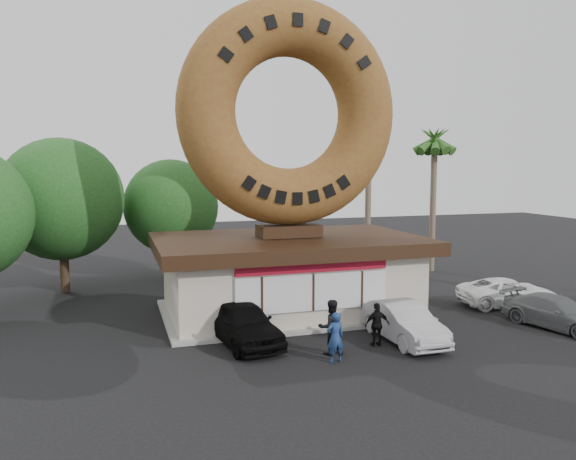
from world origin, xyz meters
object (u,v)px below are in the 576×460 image
(person_left, at_px, (335,337))
(car_black, at_px, (243,322))
(person_center, at_px, (331,327))
(person_right, at_px, (377,325))
(street_lamp, at_px, (207,197))
(car_white, at_px, (509,292))
(car_grey, at_px, (557,313))
(giant_donut, at_px, (289,113))
(car_silver, at_px, (403,322))
(donut_shop, at_px, (289,272))

(person_left, bearing_deg, car_black, -55.27)
(person_center, distance_m, person_right, 1.89)
(street_lamp, height_order, car_white, street_lamp)
(car_grey, bearing_deg, car_black, 155.88)
(person_right, bearing_deg, car_white, -155.75)
(car_white, bearing_deg, person_center, 119.74)
(giant_donut, relative_size, person_center, 5.00)
(giant_donut, distance_m, person_center, 9.35)
(car_silver, distance_m, car_white, 7.69)
(giant_donut, bearing_deg, car_grey, -30.16)
(car_black, relative_size, car_silver, 1.06)
(donut_shop, bearing_deg, giant_donut, 90.00)
(donut_shop, relative_size, person_right, 7.28)
(car_silver, xyz_separation_m, car_white, (7.03, 3.12, -0.07))
(car_black, xyz_separation_m, car_silver, (5.59, -1.49, -0.06))
(street_lamp, bearing_deg, person_left, -84.94)
(person_center, relative_size, car_white, 0.42)
(person_center, distance_m, car_grey, 9.53)
(person_right, distance_m, car_white, 8.85)
(street_lamp, relative_size, car_white, 1.80)
(car_silver, bearing_deg, car_grey, -4.51)
(giant_donut, bearing_deg, donut_shop, -90.00)
(street_lamp, bearing_deg, person_center, -84.13)
(donut_shop, height_order, person_left, donut_shop)
(donut_shop, xyz_separation_m, car_grey, (9.26, -5.37, -1.15))
(donut_shop, relative_size, car_grey, 2.62)
(car_silver, bearing_deg, giant_donut, 117.49)
(donut_shop, height_order, giant_donut, giant_donut)
(street_lamp, distance_m, car_silver, 16.16)
(car_black, xyz_separation_m, car_white, (12.62, 1.63, -0.14))
(donut_shop, relative_size, car_white, 2.52)
(giant_donut, distance_m, car_black, 8.93)
(street_lamp, height_order, car_black, street_lamp)
(car_black, bearing_deg, person_center, -47.15)
(person_right, bearing_deg, person_left, 30.16)
(person_left, bearing_deg, person_center, -107.41)
(street_lamp, relative_size, person_center, 4.29)
(donut_shop, xyz_separation_m, person_center, (-0.26, -5.53, -0.83))
(giant_donut, bearing_deg, car_white, -10.99)
(car_black, bearing_deg, donut_shop, 42.13)
(person_right, height_order, car_silver, person_right)
(person_right, distance_m, car_black, 4.75)
(giant_donut, relative_size, car_black, 2.10)
(car_silver, height_order, car_white, car_silver)
(person_right, height_order, car_black, person_right)
(street_lamp, bearing_deg, car_grey, -54.14)
(person_left, distance_m, person_center, 0.79)
(giant_donut, xyz_separation_m, car_grey, (9.26, -5.38, -7.83))
(car_grey, bearing_deg, person_center, 165.56)
(person_left, height_order, person_center, person_center)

